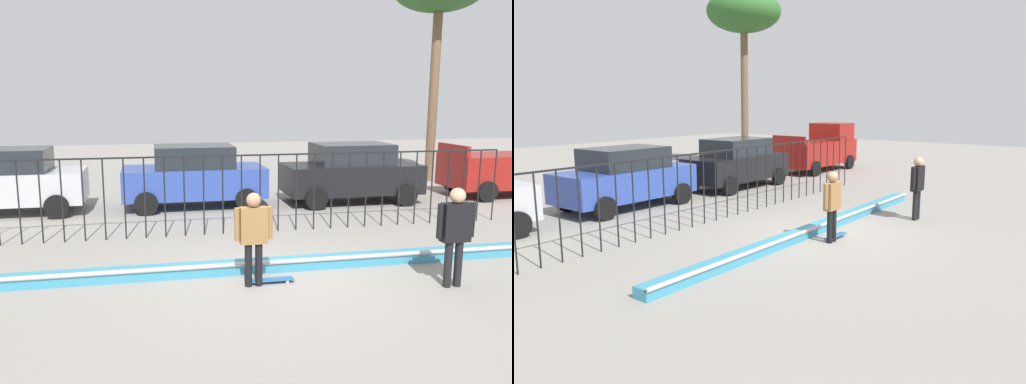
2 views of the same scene
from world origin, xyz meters
TOP-DOWN VIEW (x-y plane):
  - ground_plane at (0.00, 0.00)m, footprint 60.00×60.00m
  - bowl_coping_ledge at (0.00, 0.43)m, footprint 11.00×0.40m
  - perimeter_fence at (0.00, 3.39)m, footprint 14.04×0.04m
  - skateboarder at (-0.44, -0.31)m, footprint 0.68×0.26m
  - skateboard at (-0.08, -0.24)m, footprint 0.80×0.20m
  - camera_operator at (3.02, -1.06)m, footprint 0.72×0.27m
  - parked_car_silver at (-6.23, 6.91)m, footprint 4.30×2.12m
  - parked_car_blue at (-0.87, 6.84)m, footprint 4.30×2.12m
  - parked_car_black at (4.12, 6.55)m, footprint 4.30×2.12m

SIDE VIEW (x-z plane):
  - ground_plane at x=0.00m, z-range 0.00..0.00m
  - skateboard at x=-0.08m, z-range 0.02..0.10m
  - bowl_coping_ledge at x=0.00m, z-range -0.01..0.25m
  - parked_car_silver at x=-6.23m, z-range 0.02..1.92m
  - parked_car_blue at x=-0.87m, z-range 0.02..1.92m
  - parked_car_black at x=4.12m, z-range 0.02..1.92m
  - skateboarder at x=-0.44m, z-range 0.17..1.86m
  - camera_operator at x=3.02m, z-range 0.18..1.97m
  - perimeter_fence at x=0.00m, z-range 0.21..2.18m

